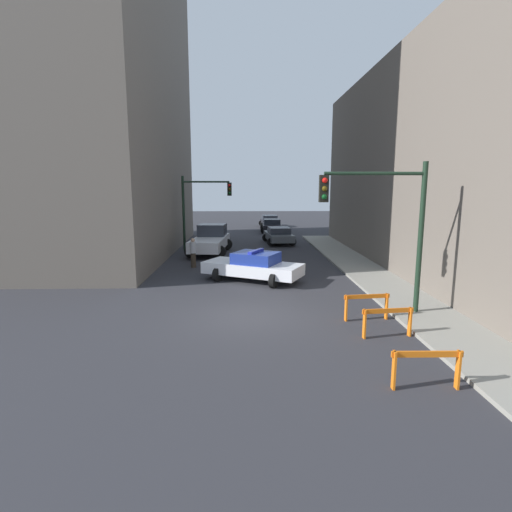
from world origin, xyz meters
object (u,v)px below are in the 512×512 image
(police_car, at_px, (253,266))
(barrier_front, at_px, (427,363))
(parked_car_near, at_px, (279,235))
(barrier_mid, at_px, (388,318))
(parked_car_far, at_px, (270,221))
(barrier_back, at_px, (367,303))
(traffic_light_near, at_px, (388,215))
(pedestrian_crossing, at_px, (193,252))
(white_truck, at_px, (210,240))
(parked_car_mid, at_px, (272,225))
(traffic_light_far, at_px, (199,202))

(police_car, relative_size, barrier_front, 3.14)
(parked_car_near, height_order, barrier_mid, parked_car_near)
(police_car, relative_size, parked_car_far, 1.15)
(parked_car_near, xyz_separation_m, barrier_back, (1.43, -18.48, -0.06))
(traffic_light_near, bearing_deg, pedestrian_crossing, 132.11)
(white_truck, distance_m, barrier_back, 15.45)
(barrier_front, bearing_deg, parked_car_near, 93.33)
(parked_car_near, xyz_separation_m, barrier_front, (1.35, -23.18, -0.06))
(pedestrian_crossing, xyz_separation_m, barrier_front, (6.93, -13.84, -0.24))
(white_truck, height_order, barrier_front, white_truck)
(parked_car_far, xyz_separation_m, barrier_front, (1.25, -36.50, -0.06))
(police_car, height_order, parked_car_near, police_car)
(pedestrian_crossing, xyz_separation_m, barrier_mid, (7.16, -10.72, -0.24))
(police_car, bearing_deg, parked_car_mid, 20.77)
(traffic_light_far, relative_size, barrier_front, 3.25)
(pedestrian_crossing, distance_m, barrier_front, 15.48)
(police_car, bearing_deg, parked_car_near, 16.85)
(police_car, relative_size, white_truck, 0.90)
(traffic_light_far, distance_m, parked_car_far, 18.04)
(traffic_light_near, distance_m, parked_car_far, 31.46)
(barrier_front, xyz_separation_m, barrier_mid, (0.24, 3.12, 0.00))
(traffic_light_near, bearing_deg, parked_car_near, 96.98)
(traffic_light_near, xyz_separation_m, parked_car_far, (-2.10, 31.26, -2.86))
(parked_car_far, distance_m, barrier_mid, 33.42)
(traffic_light_far, relative_size, parked_car_near, 1.17)
(parked_car_mid, xyz_separation_m, parked_car_far, (0.10, 5.34, 0.00))
(white_truck, xyz_separation_m, parked_car_near, (5.03, 4.45, -0.23))
(police_car, xyz_separation_m, parked_car_mid, (2.28, 20.64, -0.05))
(traffic_light_far, distance_m, barrier_front, 21.14)
(traffic_light_far, xyz_separation_m, white_truck, (0.81, -0.96, -2.49))
(traffic_light_near, height_order, barrier_front, traffic_light_near)
(barrier_front, bearing_deg, traffic_light_near, 80.81)
(white_truck, relative_size, barrier_mid, 3.48)
(police_car, xyz_separation_m, white_truck, (-2.75, 8.20, 0.18))
(parked_car_near, relative_size, barrier_front, 2.78)
(traffic_light_near, bearing_deg, white_truck, 118.18)
(police_car, distance_m, parked_car_far, 26.09)
(parked_car_far, bearing_deg, traffic_light_far, -111.37)
(police_car, bearing_deg, pedestrian_crossing, 71.87)
(barrier_back, bearing_deg, barrier_front, -91.00)
(parked_car_far, relative_size, barrier_back, 2.73)
(police_car, distance_m, pedestrian_crossing, 4.68)
(police_car, height_order, parked_car_mid, police_car)
(traffic_light_near, bearing_deg, police_car, 130.31)
(traffic_light_far, height_order, barrier_back, traffic_light_far)
(parked_car_mid, relative_size, parked_car_far, 1.00)
(pedestrian_crossing, bearing_deg, white_truck, -128.44)
(traffic_light_near, relative_size, barrier_back, 3.26)
(traffic_light_far, bearing_deg, parked_car_near, 30.89)
(pedestrian_crossing, height_order, barrier_back, pedestrian_crossing)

